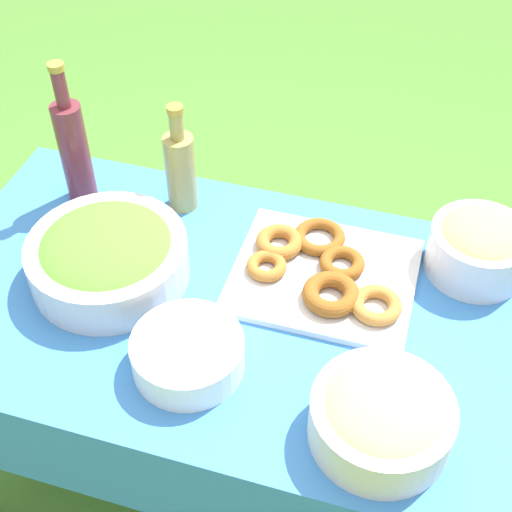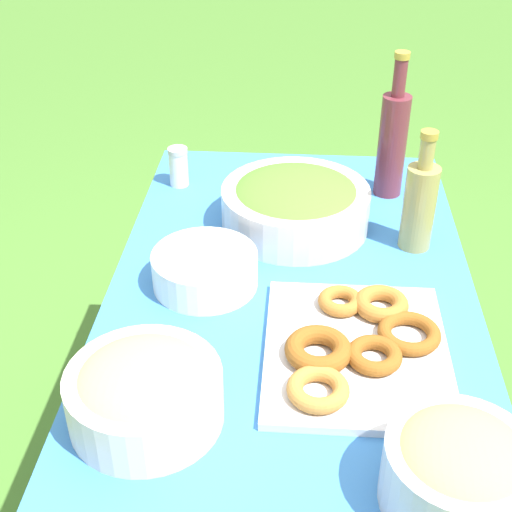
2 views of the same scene
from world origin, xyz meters
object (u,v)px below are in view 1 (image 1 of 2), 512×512
Objects in this scene: donut_platter at (323,273)px; bread_bowl at (479,246)px; salad_bowl at (108,256)px; wine_bottle at (74,148)px; plate_stack at (188,354)px; pasta_bowl at (382,417)px; olive_oil_bottle at (180,169)px.

donut_platter is 1.81× the size of bread_bowl.
salad_bowl is 0.30m from wine_bottle.
plate_stack is at bearing -36.03° from salad_bowl.
bread_bowl is (0.74, 0.24, 0.01)m from salad_bowl.
salad_bowl is 0.95× the size of wine_bottle.
olive_oil_bottle reaches higher than pasta_bowl.
olive_oil_bottle reaches higher than donut_platter.
pasta_bowl is 0.70× the size of wine_bottle.
wine_bottle is at bearing -178.89° from bread_bowl.
donut_platter is 0.63m from wine_bottle.
bread_bowl is (0.91, 0.02, -0.07)m from wine_bottle.
olive_oil_bottle is at bearing 138.40° from pasta_bowl.
donut_platter is 0.33m from bread_bowl.
donut_platter is 1.41× the size of olive_oil_bottle.
olive_oil_bottle reaches higher than plate_stack.
bread_bowl is at bearing 21.90° from donut_platter.
salad_bowl is 0.77m from bread_bowl.
salad_bowl is 1.23× the size of olive_oil_bottle.
pasta_bowl is 0.65× the size of donut_platter.
donut_platter is (0.43, 0.12, -0.04)m from salad_bowl.
salad_bowl is at bearing 160.06° from pasta_bowl.
donut_platter is 1.80× the size of plate_stack.
pasta_bowl is 0.91× the size of olive_oil_bottle.
donut_platter is at bearing -21.36° from olive_oil_bottle.
plate_stack is at bearing -123.11° from donut_platter.
olive_oil_bottle is 0.67m from bread_bowl.
pasta_bowl is (0.61, -0.22, -0.00)m from salad_bowl.
olive_oil_bottle is at bearing 178.15° from bread_bowl.
wine_bottle is (-0.78, 0.44, 0.08)m from pasta_bowl.
wine_bottle reaches higher than olive_oil_bottle.
olive_oil_bottle reaches higher than bread_bowl.
donut_platter is at bearing 56.89° from plate_stack.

